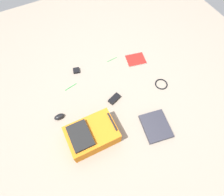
# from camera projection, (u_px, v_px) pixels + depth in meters

# --- Properties ---
(ground_plane) EXTENTS (4.07, 4.07, 0.00)m
(ground_plane) POSITION_uv_depth(u_px,v_px,m) (112.00, 101.00, 2.07)
(ground_plane) COLOR gray
(backpack) EXTENTS (0.33, 0.46, 0.20)m
(backpack) POSITION_uv_depth(u_px,v_px,m) (91.00, 135.00, 1.79)
(backpack) COLOR orange
(backpack) RESTS_ON ground_plane
(laptop) EXTENTS (0.35, 0.31, 0.03)m
(laptop) POSITION_uv_depth(u_px,v_px,m) (156.00, 126.00, 1.91)
(laptop) COLOR #24242C
(laptop) RESTS_ON ground_plane
(book_red) EXTENTS (0.22, 0.25, 0.02)m
(book_red) POSITION_uv_depth(u_px,v_px,m) (136.00, 60.00, 2.33)
(book_red) COLOR silver
(book_red) RESTS_ON ground_plane
(computer_mouse) EXTENTS (0.06, 0.11, 0.04)m
(computer_mouse) POSITION_uv_depth(u_px,v_px,m) (59.00, 117.00, 1.95)
(computer_mouse) COLOR black
(computer_mouse) RESTS_ON ground_plane
(cable_coil) EXTENTS (0.14, 0.14, 0.01)m
(cable_coil) POSITION_uv_depth(u_px,v_px,m) (161.00, 84.00, 2.16)
(cable_coil) COLOR black
(cable_coil) RESTS_ON ground_plane
(power_brick) EXTENTS (0.11, 0.15, 0.03)m
(power_brick) POSITION_uv_depth(u_px,v_px,m) (114.00, 99.00, 2.06)
(power_brick) COLOR black
(power_brick) RESTS_ON ground_plane
(pen_black) EXTENTS (0.02, 0.14, 0.01)m
(pen_black) POSITION_uv_depth(u_px,v_px,m) (112.00, 59.00, 2.34)
(pen_black) COLOR #198C33
(pen_black) RESTS_ON ground_plane
(pen_blue) EXTENTS (0.04, 0.15, 0.01)m
(pen_blue) POSITION_uv_depth(u_px,v_px,m) (71.00, 87.00, 2.15)
(pen_blue) COLOR #198C33
(pen_blue) RESTS_ON ground_plane
(earbud_pouch) EXTENTS (0.09, 0.09, 0.03)m
(earbud_pouch) POSITION_uv_depth(u_px,v_px,m) (76.00, 71.00, 2.25)
(earbud_pouch) COLOR black
(earbud_pouch) RESTS_ON ground_plane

